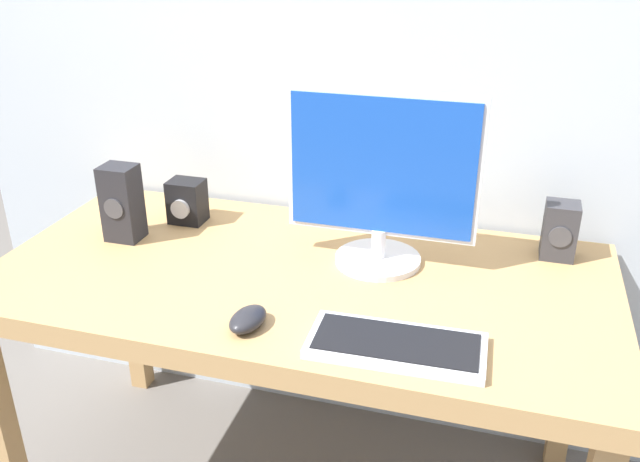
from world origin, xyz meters
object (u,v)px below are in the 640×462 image
desk (300,297)px  audio_controller (187,202)px  speaker_right (560,230)px  monitor (382,179)px  keyboard_primary (396,345)px  speaker_left (122,203)px  mouse (248,319)px

desk → audio_controller: bearing=153.3°
speaker_right → desk: bearing=-156.5°
monitor → keyboard_primary: 0.45m
speaker_left → speaker_right: bearing=10.7°
monitor → keyboard_primary: monitor is taller
desk → monitor: monitor is taller
monitor → speaker_right: bearing=19.2°
audio_controller → desk: bearing=-26.7°
speaker_left → keyboard_primary: bearing=-21.3°
mouse → speaker_right: 0.84m
keyboard_primary → audio_controller: audio_controller is taller
audio_controller → speaker_left: bearing=-127.3°
mouse → monitor: bearing=70.6°
mouse → audio_controller: audio_controller is taller
speaker_left → audio_controller: (0.11, 0.15, -0.04)m
mouse → speaker_left: bearing=155.5°
speaker_right → audio_controller: speaker_right is taller
speaker_left → desk: bearing=-5.9°
desk → keyboard_primary: bearing=-42.1°
desk → mouse: 0.29m
speaker_right → audio_controller: size_ratio=1.19×
mouse → audio_controller: bearing=137.3°
keyboard_primary → mouse: 0.32m
desk → mouse: size_ratio=14.11×
keyboard_primary → speaker_right: size_ratio=2.46×
monitor → keyboard_primary: (0.12, -0.38, -0.21)m
audio_controller → monitor: bearing=-8.7°
monitor → speaker_left: bearing=-175.0°
monitor → mouse: bearing=-118.3°
monitor → audio_controller: 0.61m
mouse → speaker_right: bearing=48.6°
keyboard_primary → speaker_right: (0.33, 0.53, 0.06)m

